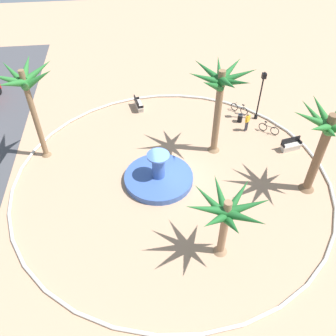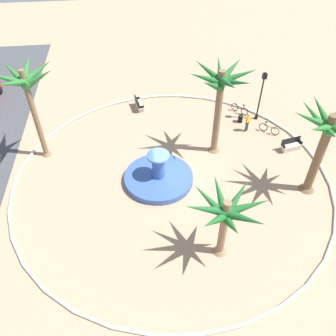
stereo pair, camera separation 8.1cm
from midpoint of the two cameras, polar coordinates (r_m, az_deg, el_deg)
The scene contains 14 objects.
ground_plane at distance 24.67m, azimuth 0.74°, elevation -1.59°, with size 80.00×80.00×0.00m, color tan.
plaza_curb at distance 24.60m, azimuth 0.74°, elevation -1.42°, with size 21.95×21.95×0.20m, color silver.
fountain at distance 24.27m, azimuth -1.44°, elevation -1.46°, with size 4.76×4.76×2.34m.
palm_tree_near_fountain at distance 24.18m, azimuth 8.69°, elevation 12.57°, with size 4.59×4.66×6.87m.
palm_tree_by_curb at distance 18.28m, azimuth 9.49°, elevation -7.33°, with size 4.27×4.48×4.48m.
palm_tree_mid_plaza at distance 25.01m, azimuth -21.93°, elevation 12.08°, with size 4.23×4.20×7.20m.
palm_tree_far_side at distance 22.82m, azimuth 24.54°, elevation 5.12°, with size 4.66×4.64×6.25m.
bench_east at distance 28.36m, azimuth 19.44°, elevation 3.36°, with size 0.82×1.67×1.00m.
bench_west at distance 31.53m, azimuth -4.64°, elevation 10.15°, with size 1.67×0.79×1.00m.
lamppost at distance 29.90m, azimuth 15.01°, elevation 11.79°, with size 0.32×0.32×4.37m.
trash_bin at distance 30.32m, azimuth 11.77°, elevation 7.95°, with size 0.46×0.46×0.73m.
bicycle_red_frame at distance 31.48m, azimuth 11.65°, elevation 9.39°, with size 1.33×1.18×0.94m.
bicycle_by_lamppost at distance 29.61m, azimuth 16.19°, elevation 6.13°, with size 1.16×1.35×0.94m.
person_cyclist_helmet at distance 29.06m, azimuth 12.90°, elevation 7.42°, with size 0.35×0.46×1.69m.
Camera 2 is at (-17.54, 2.34, 17.20)m, focal length 37.49 mm.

